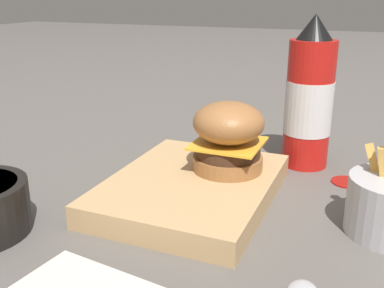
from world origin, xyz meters
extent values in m
plane|color=#5B5651|center=(0.00, 0.00, 0.00)|extent=(6.00, 6.00, 0.00)
cube|color=tan|center=(-0.06, 0.06, 0.02)|extent=(0.28, 0.22, 0.03)
cylinder|color=#9E6638|center=(-0.01, 0.03, 0.04)|extent=(0.10, 0.10, 0.02)
cylinder|color=#422819|center=(-0.01, 0.03, 0.06)|extent=(0.09, 0.09, 0.02)
cube|color=gold|center=(-0.01, 0.03, 0.07)|extent=(0.10, 0.10, 0.00)
ellipsoid|color=#9E6638|center=(-0.01, 0.03, 0.10)|extent=(0.10, 0.10, 0.06)
cylinder|color=red|center=(0.14, -0.06, 0.10)|extent=(0.08, 0.08, 0.21)
cylinder|color=silver|center=(0.14, -0.06, 0.10)|extent=(0.08, 0.08, 0.09)
cone|color=black|center=(0.14, -0.06, 0.23)|extent=(0.06, 0.06, 0.04)
cube|color=gold|center=(-0.04, -0.17, 0.07)|extent=(0.03, 0.03, 0.06)
cube|color=gold|center=(-0.05, -0.18, 0.08)|extent=(0.01, 0.02, 0.07)
cylinder|color=#9E140F|center=(0.09, -0.14, 0.00)|extent=(0.05, 0.05, 0.00)
camera|label=1|loc=(-0.60, -0.16, 0.28)|focal=42.00mm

